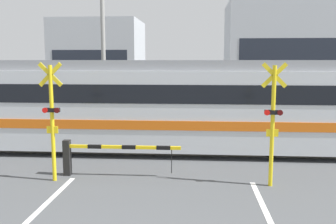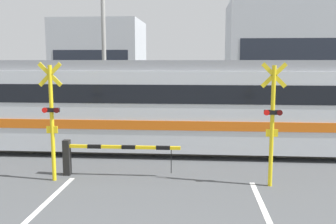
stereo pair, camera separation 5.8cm
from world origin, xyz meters
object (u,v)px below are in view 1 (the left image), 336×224
crossing_barrier_near (95,153)px  crossing_barrier_far (218,121)px  commuter_train (108,102)px  crossing_signal_left (52,116)px  crossing_signal_right (273,119)px

crossing_barrier_near → crossing_barrier_far: size_ratio=1.00×
commuter_train → crossing_signal_left: bearing=-100.3°
crossing_barrier_far → crossing_signal_right: bearing=-80.8°
crossing_signal_right → crossing_barrier_near: bearing=174.1°
commuter_train → crossing_barrier_near: 3.49m
crossing_signal_right → crossing_barrier_far: bearing=99.2°
crossing_barrier_near → crossing_signal_left: bearing=-153.9°
crossing_barrier_far → crossing_signal_right: size_ratio=1.04×
commuter_train → crossing_signal_left: size_ratio=5.76×
crossing_barrier_far → crossing_signal_left: (-5.00, -6.54, 1.15)m
crossing_signal_left → crossing_signal_right: same height
crossing_signal_left → crossing_barrier_far: bearing=52.6°
crossing_barrier_far → crossing_signal_left: 8.31m
crossing_signal_left → crossing_signal_right: 6.06m
commuter_train → crossing_barrier_far: commuter_train is taller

